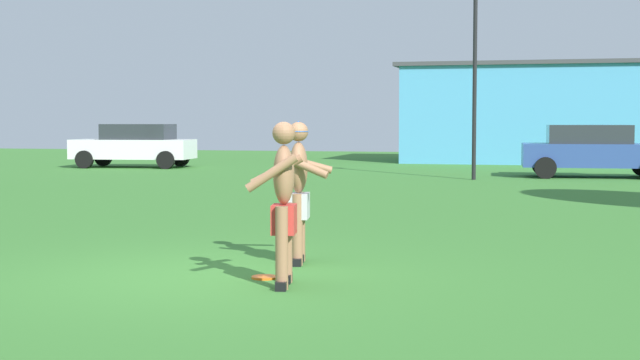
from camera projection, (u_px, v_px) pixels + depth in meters
ground_plane at (210, 276)px, 10.18m from camera, size 80.00×80.00×0.00m
player_with_cap at (299, 185)px, 11.04m from camera, size 0.66×0.72×1.71m
player_in_red at (283, 200)px, 9.52m from camera, size 0.63×0.69×1.71m
frisbee at (265, 277)px, 10.03m from camera, size 0.29×0.29×0.03m
car_white_near_post at (135, 145)px, 33.54m from camera, size 4.47×2.41×1.58m
car_blue_mid_lot at (594, 150)px, 27.69m from camera, size 4.41×2.26×1.58m
lamp_post at (475, 59)px, 26.44m from camera, size 0.60×0.24×5.68m
outbuilding_behind_lot at (561, 113)px, 37.89m from camera, size 12.89×6.74×4.00m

